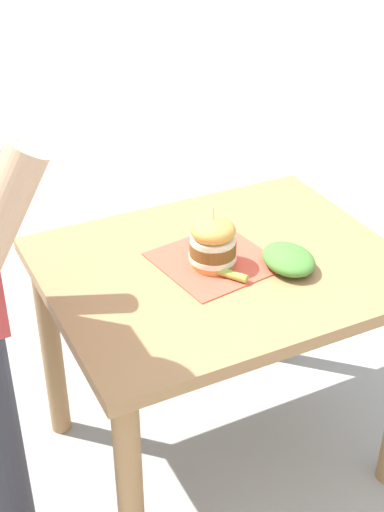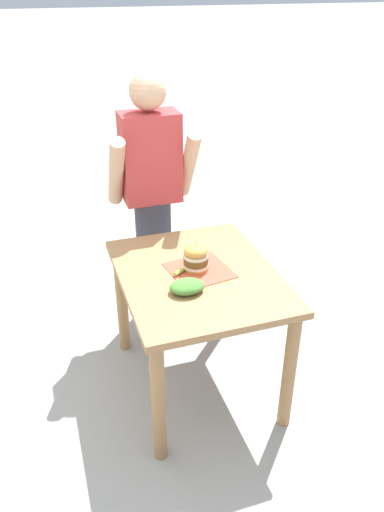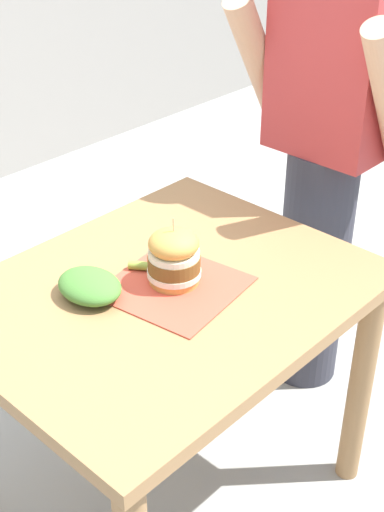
% 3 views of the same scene
% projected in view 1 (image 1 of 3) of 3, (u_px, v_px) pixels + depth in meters
% --- Properties ---
extents(ground_plane, '(80.00, 80.00, 0.00)m').
position_uv_depth(ground_plane, '(218.00, 451.00, 2.49)').
color(ground_plane, '#9E9E99').
extents(patio_table, '(0.82, 1.03, 0.78)m').
position_uv_depth(patio_table, '(222.00, 301.00, 2.15)').
color(patio_table, '#9E7247').
rests_on(patio_table, ground).
extents(serving_paper, '(0.35, 0.35, 0.00)m').
position_uv_depth(serving_paper, '(214.00, 261.00, 2.08)').
color(serving_paper, '#D64C38').
rests_on(serving_paper, patio_table).
extents(sandwich, '(0.14, 0.14, 0.18)m').
position_uv_depth(sandwich, '(213.00, 242.00, 2.03)').
color(sandwich, gold).
rests_on(sandwich, serving_paper).
extents(pickle_spear, '(0.09, 0.07, 0.02)m').
position_uv_depth(pickle_spear, '(231.00, 275.00, 2.00)').
color(pickle_spear, '#8EA83D').
rests_on(pickle_spear, serving_paper).
extents(side_salad, '(0.18, 0.14, 0.06)m').
position_uv_depth(side_salad, '(288.00, 259.00, 2.04)').
color(side_salad, '#477F33').
rests_on(side_salad, patio_table).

